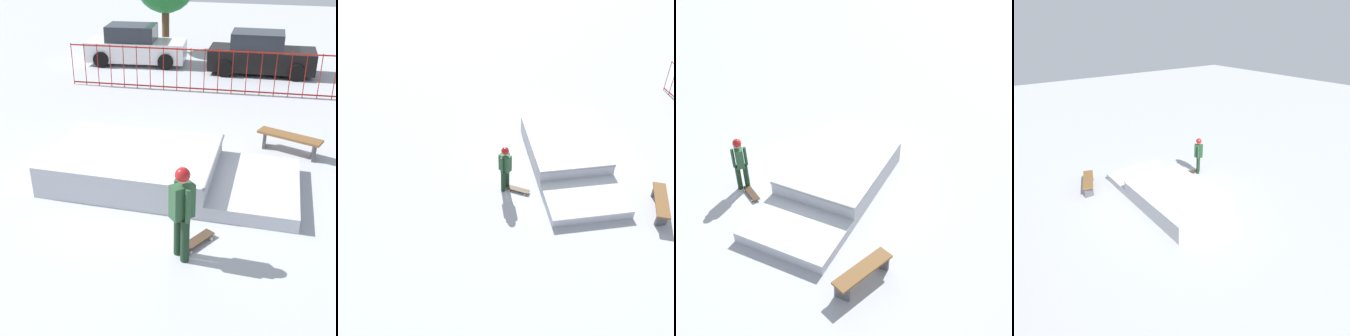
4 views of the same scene
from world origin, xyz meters
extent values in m
plane|color=#A8AAB2|center=(0.00, 0.00, 0.00)|extent=(60.00, 60.00, 0.00)
cube|color=#B0B3BB|center=(-0.56, 0.20, 0.35)|extent=(3.64, 2.66, 0.70)
cube|color=#B0B3BB|center=(2.14, 0.24, 0.15)|extent=(1.84, 2.63, 0.30)
cylinder|color=gray|center=(1.24, 0.23, 0.70)|extent=(0.12, 2.60, 0.08)
cylinder|color=black|center=(1.03, -2.15, 0.41)|extent=(0.15, 0.15, 0.82)
cylinder|color=black|center=(1.19, -2.31, 0.41)|extent=(0.15, 0.15, 0.82)
cube|color=#264C2D|center=(1.11, -2.23, 1.12)|extent=(0.42, 0.42, 0.60)
cylinder|color=#264C2D|center=(0.99, -2.11, 1.12)|extent=(0.09, 0.09, 0.60)
cylinder|color=#264C2D|center=(1.24, -2.35, 1.12)|extent=(0.09, 0.09, 0.60)
sphere|color=tan|center=(1.11, -2.23, 1.57)|extent=(0.22, 0.22, 0.22)
sphere|color=#A51919|center=(1.11, -2.23, 1.60)|extent=(0.25, 0.25, 0.25)
cube|color=#3F2D1E|center=(1.29, -1.82, 0.08)|extent=(0.57, 0.80, 0.02)
cylinder|color=silver|center=(1.33, -1.52, 0.03)|extent=(0.05, 0.06, 0.06)
cylinder|color=silver|center=(1.53, -1.63, 0.03)|extent=(0.05, 0.06, 0.06)
cylinder|color=silver|center=(1.05, -2.01, 0.03)|extent=(0.05, 0.06, 0.06)
cylinder|color=silver|center=(1.26, -2.12, 0.03)|extent=(0.05, 0.06, 0.06)
cube|color=brown|center=(2.76, 2.48, 0.45)|extent=(1.64, 0.94, 0.06)
cube|color=#4C4C51|center=(2.15, 2.71, 0.21)|extent=(0.08, 0.36, 0.42)
cube|color=#4C4C51|center=(3.37, 2.26, 0.21)|extent=(0.08, 0.36, 0.42)
camera|label=1|loc=(2.46, -8.17, 4.91)|focal=47.73mm
camera|label=2|loc=(10.32, -3.42, 8.46)|focal=39.28mm
camera|label=3|loc=(8.81, 5.05, 8.01)|focal=45.41mm
camera|label=4|loc=(-7.97, 5.55, 6.34)|focal=30.16mm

